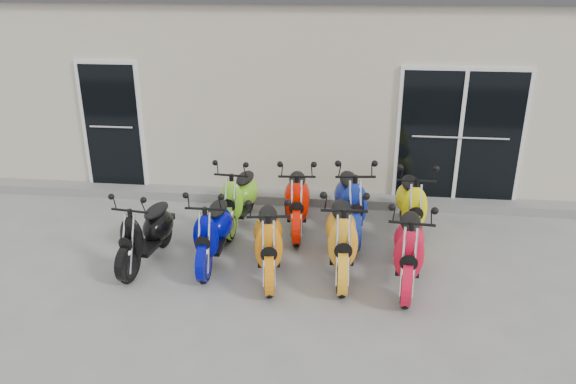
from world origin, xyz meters
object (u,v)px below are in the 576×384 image
(scooter_front_black, at_px, (145,225))
(scooter_back_blue, at_px, (351,193))
(scooter_front_orange_b, at_px, (342,227))
(scooter_front_orange_a, at_px, (268,231))
(scooter_back_yellow, at_px, (412,196))
(scooter_back_green, at_px, (239,190))
(scooter_front_red, at_px, (410,239))
(scooter_back_red, at_px, (297,192))
(scooter_front_blue, at_px, (213,223))

(scooter_front_black, xyz_separation_m, scooter_back_blue, (2.69, 1.23, 0.08))
(scooter_front_orange_b, bearing_deg, scooter_front_black, 178.52)
(scooter_front_black, height_order, scooter_front_orange_b, scooter_front_orange_b)
(scooter_front_orange_a, height_order, scooter_back_yellow, scooter_back_yellow)
(scooter_back_blue, bearing_deg, scooter_back_green, 170.74)
(scooter_front_orange_a, relative_size, scooter_front_red, 0.98)
(scooter_front_black, height_order, scooter_front_orange_a, scooter_front_orange_a)
(scooter_front_orange_a, relative_size, scooter_back_blue, 0.93)
(scooter_front_black, distance_m, scooter_front_orange_b, 2.59)
(scooter_front_black, bearing_deg, scooter_front_orange_b, 8.79)
(scooter_back_red, bearing_deg, scooter_front_black, -150.84)
(scooter_front_black, height_order, scooter_front_blue, scooter_front_blue)
(scooter_front_blue, xyz_separation_m, scooter_back_red, (1.01, 1.15, 0.03))
(scooter_front_orange_b, distance_m, scooter_back_green, 2.02)
(scooter_front_blue, height_order, scooter_back_green, scooter_back_green)
(scooter_front_orange_a, height_order, scooter_back_red, scooter_back_red)
(scooter_back_red, bearing_deg, scooter_front_orange_a, -104.63)
(scooter_front_black, xyz_separation_m, scooter_back_yellow, (3.58, 1.27, 0.06))
(scooter_front_black, relative_size, scooter_back_yellow, 0.91)
(scooter_front_blue, distance_m, scooter_front_orange_a, 0.81)
(scooter_front_blue, distance_m, scooter_back_blue, 2.13)
(scooter_front_orange_a, height_order, scooter_back_blue, scooter_back_blue)
(scooter_back_green, bearing_deg, scooter_front_orange_b, -33.48)
(scooter_back_blue, xyz_separation_m, scooter_back_yellow, (0.89, 0.03, -0.02))
(scooter_front_red, relative_size, scooter_back_red, 1.01)
(scooter_back_green, relative_size, scooter_back_red, 0.96)
(scooter_back_yellow, bearing_deg, scooter_back_red, 179.61)
(scooter_back_red, height_order, scooter_back_yellow, scooter_back_yellow)
(scooter_front_red, bearing_deg, scooter_back_blue, 124.30)
(scooter_front_blue, height_order, scooter_front_orange_b, scooter_front_orange_b)
(scooter_front_black, relative_size, scooter_front_orange_b, 0.88)
(scooter_front_blue, bearing_deg, scooter_front_red, -6.31)
(scooter_front_red, distance_m, scooter_back_green, 2.82)
(scooter_front_black, xyz_separation_m, scooter_front_red, (3.43, -0.13, 0.05))
(scooter_front_black, xyz_separation_m, scooter_front_blue, (0.88, 0.13, 0.01))
(scooter_front_black, relative_size, scooter_back_green, 0.96)
(scooter_back_blue, bearing_deg, scooter_front_blue, -155.32)
(scooter_front_blue, xyz_separation_m, scooter_front_orange_b, (1.71, -0.07, 0.07))
(scooter_front_red, height_order, scooter_back_yellow, scooter_back_yellow)
(scooter_back_red, xyz_separation_m, scooter_back_blue, (0.80, -0.05, 0.03))
(scooter_back_blue, bearing_deg, scooter_back_red, 170.00)
(scooter_back_red, bearing_deg, scooter_front_blue, -136.26)
(scooter_back_green, relative_size, scooter_back_blue, 0.91)
(scooter_front_orange_b, bearing_deg, scooter_front_red, -15.28)
(scooter_front_orange_a, bearing_deg, scooter_front_black, 167.87)
(scooter_front_orange_b, distance_m, scooter_back_red, 1.41)
(scooter_back_green, bearing_deg, scooter_back_blue, 2.28)
(scooter_front_red, xyz_separation_m, scooter_back_yellow, (0.15, 1.40, 0.01))
(scooter_back_red, bearing_deg, scooter_front_red, -47.50)
(scooter_front_orange_a, bearing_deg, scooter_back_yellow, 26.31)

